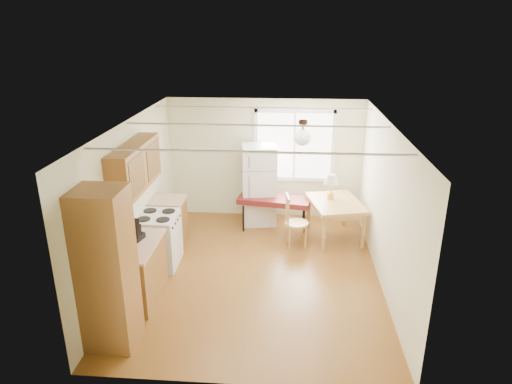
# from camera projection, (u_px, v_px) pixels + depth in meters

# --- Properties ---
(room_shell) EXTENTS (4.60, 5.60, 2.62)m
(room_shell) POSITION_uv_depth(u_px,v_px,m) (256.00, 203.00, 7.13)
(room_shell) COLOR #5E3613
(room_shell) RESTS_ON ground
(kitchen_run) EXTENTS (0.65, 3.40, 2.20)m
(kitchen_run) POSITION_uv_depth(u_px,v_px,m) (138.00, 241.00, 6.80)
(kitchen_run) COLOR brown
(kitchen_run) RESTS_ON ground
(window_unit) EXTENTS (1.64, 0.05, 1.51)m
(window_unit) POSITION_uv_depth(u_px,v_px,m) (294.00, 146.00, 9.30)
(window_unit) COLOR white
(window_unit) RESTS_ON room_shell
(pendant_light) EXTENTS (0.26, 0.26, 0.40)m
(pendant_light) POSITION_uv_depth(u_px,v_px,m) (303.00, 136.00, 7.12)
(pendant_light) COLOR black
(pendant_light) RESTS_ON room_shell
(refrigerator) EXTENTS (0.76, 0.76, 1.63)m
(refrigerator) POSITION_uv_depth(u_px,v_px,m) (259.00, 184.00, 9.27)
(refrigerator) COLOR white
(refrigerator) RESTS_ON ground
(bench) EXTENTS (1.49, 0.75, 0.65)m
(bench) POSITION_uv_depth(u_px,v_px,m) (274.00, 201.00, 9.04)
(bench) COLOR #571416
(bench) RESTS_ON ground
(dining_table) EXTENTS (1.14, 1.36, 0.74)m
(dining_table) POSITION_uv_depth(u_px,v_px,m) (336.00, 207.00, 8.62)
(dining_table) COLOR #B98547
(dining_table) RESTS_ON ground
(chair) EXTENTS (0.45, 0.44, 0.99)m
(chair) POSITION_uv_depth(u_px,v_px,m) (292.00, 218.00, 8.32)
(chair) COLOR #B98547
(chair) RESTS_ON ground
(table_lamp) EXTENTS (0.28, 0.28, 0.48)m
(table_lamp) POSITION_uv_depth(u_px,v_px,m) (331.00, 181.00, 8.62)
(table_lamp) COLOR gold
(table_lamp) RESTS_ON dining_table
(coffee_maker) EXTENTS (0.24, 0.28, 0.37)m
(coffee_maker) POSITION_uv_depth(u_px,v_px,m) (135.00, 232.00, 6.66)
(coffee_maker) COLOR black
(coffee_maker) RESTS_ON kitchen_run
(kettle) EXTENTS (0.11, 0.11, 0.21)m
(kettle) POSITION_uv_depth(u_px,v_px,m) (137.00, 230.00, 6.82)
(kettle) COLOR red
(kettle) RESTS_ON kitchen_run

